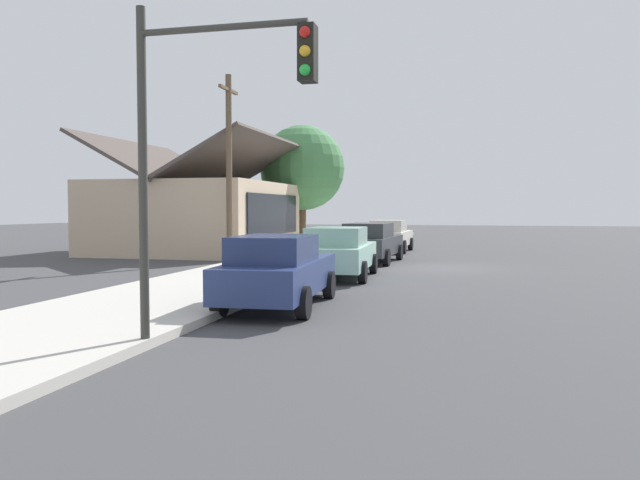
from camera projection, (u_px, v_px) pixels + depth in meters
name	position (u px, v px, depth m)	size (l,w,h in m)	color
ground_plane	(435.00, 267.00, 22.95)	(120.00, 120.00, 0.00)	#424244
sidewalk_curb	(289.00, 262.00, 24.27)	(60.00, 4.20, 0.16)	beige
car_navy	(278.00, 270.00, 13.60)	(4.80, 2.12, 1.59)	navy
car_seafoam	(338.00, 252.00, 19.45)	(4.70, 2.23, 1.59)	#9ED1BC
car_charcoal	(371.00, 242.00, 24.98)	(4.92, 2.21, 1.59)	#2D3035
car_ivory	(390.00, 236.00, 31.20)	(4.51, 2.05, 1.59)	silver
storefront_building	(197.00, 214.00, 31.02)	(9.92, 8.26, 5.69)	#CCB293
shade_tree	(302.00, 168.00, 36.21)	(4.93, 4.93, 6.99)	brown
traffic_light_main	(207.00, 118.00, 9.20)	(0.37, 2.79, 5.20)	#383833
utility_pole_wooden	(229.00, 165.00, 25.01)	(1.80, 0.24, 7.50)	brown
fire_hydrant_red	(323.00, 252.00, 23.73)	(0.22, 0.22, 0.71)	red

